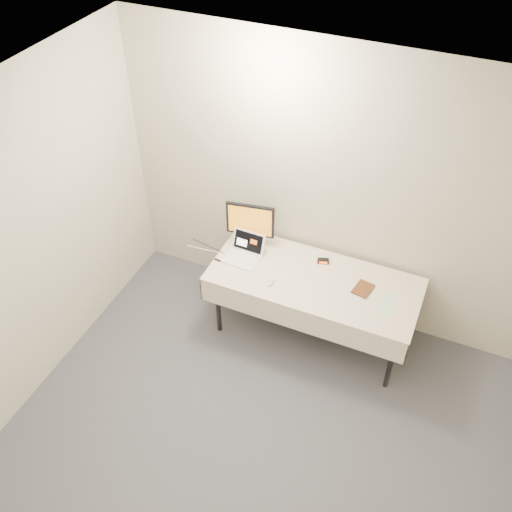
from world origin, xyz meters
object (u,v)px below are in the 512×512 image
at_px(book, 357,278).
at_px(table, 314,284).
at_px(monitor, 250,222).
at_px(laptop, 245,252).

bearing_deg(book, table, -160.65).
bearing_deg(monitor, book, -17.77).
xyz_separation_m(table, monitor, (-0.71, 0.20, 0.33)).
bearing_deg(laptop, table, -0.46).
height_order(laptop, book, laptop).
relative_size(table, monitor, 4.05).
height_order(table, book, book).
relative_size(table, laptop, 5.76).
bearing_deg(table, monitor, 163.97).
bearing_deg(book, monitor, -177.31).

